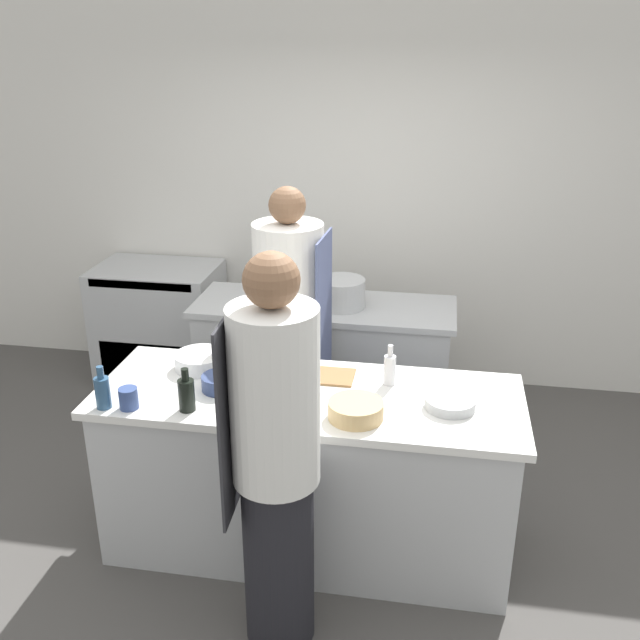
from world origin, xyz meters
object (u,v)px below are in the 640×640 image
at_px(bowl_mixing_large, 200,361).
at_px(cup, 129,398).
at_px(bowl_ceramic_blue, 220,383).
at_px(stockpot, 341,293).
at_px(chef_at_stove, 290,341).
at_px(bottle_olive_oil, 390,369).
at_px(bottle_cooking_oil, 245,388).
at_px(chef_at_prep_near, 275,462).
at_px(bowl_prep_small, 450,403).
at_px(bottle_vinegar, 103,391).
at_px(oven_range, 160,323).
at_px(bottle_sauce, 186,394).
at_px(bottle_wine, 244,351).
at_px(bowl_wooden_salad, 356,410).

distance_m(bowl_mixing_large, cup, 0.51).
relative_size(bowl_mixing_large, cup, 2.62).
xyz_separation_m(bowl_ceramic_blue, stockpot, (0.43, 1.25, 0.06)).
xyz_separation_m(chef_at_stove, bowl_ceramic_blue, (-0.21, -0.66, 0.04)).
relative_size(bottle_olive_oil, bowl_ceramic_blue, 1.16).
xyz_separation_m(bottle_cooking_oil, cup, (-0.55, -0.09, -0.06)).
bearing_deg(cup, chef_at_prep_near, -23.54).
bearing_deg(bowl_prep_small, bottle_cooking_oil, -169.62).
bearing_deg(bowl_prep_small, bottle_vinegar, -170.29).
relative_size(oven_range, bowl_mixing_large, 3.39).
bearing_deg(chef_at_stove, bottle_vinegar, -34.23).
xyz_separation_m(bottle_cooking_oil, bowl_ceramic_blue, (-0.18, 0.17, -0.07)).
height_order(bottle_vinegar, bottle_sauce, same).
bearing_deg(chef_at_prep_near, cup, 64.04).
bearing_deg(stockpot, bottle_olive_oil, -69.05).
distance_m(chef_at_stove, bowl_ceramic_blue, 0.70).
bearing_deg(cup, bottle_wine, 48.31).
relative_size(bottle_wine, bowl_prep_small, 1.19).
distance_m(oven_range, bowl_mixing_large, 1.89).
xyz_separation_m(bowl_prep_small, cup, (-1.50, -0.26, 0.03)).
height_order(oven_range, stockpot, stockpot).
bearing_deg(oven_range, bowl_wooden_salad, -47.98).
bearing_deg(bowl_mixing_large, bottle_sauce, -79.18).
relative_size(chef_at_stove, bowl_ceramic_blue, 9.65).
bearing_deg(bottle_cooking_oil, chef_at_stove, 87.51).
xyz_separation_m(bottle_wine, bowl_mixing_large, (-0.24, -0.01, -0.07)).
height_order(chef_at_prep_near, bottle_sauce, chef_at_prep_near).
bearing_deg(chef_at_stove, bottle_olive_oil, 56.25).
xyz_separation_m(chef_at_stove, cup, (-0.59, -0.92, 0.06)).
height_order(chef_at_prep_near, stockpot, chef_at_prep_near).
distance_m(bowl_mixing_large, bowl_prep_small, 1.33).
distance_m(bottle_vinegar, bottle_wine, 0.75).
relative_size(chef_at_prep_near, bowl_ceramic_blue, 9.75).
bearing_deg(bottle_sauce, bottle_wine, 71.30).
relative_size(bowl_prep_small, stockpot, 0.77).
xyz_separation_m(bowl_mixing_large, bowl_wooden_salad, (0.88, -0.38, -0.00)).
height_order(bowl_mixing_large, bowl_wooden_salad, bowl_mixing_large).
distance_m(oven_range, bowl_ceramic_blue, 2.16).
bearing_deg(oven_range, chef_at_prep_near, -58.12).
distance_m(bowl_ceramic_blue, cup, 0.45).
bearing_deg(bowl_prep_small, oven_range, 140.81).
xyz_separation_m(bottle_olive_oil, bowl_ceramic_blue, (-0.83, -0.20, -0.05)).
height_order(bottle_cooking_oil, bottle_sauce, bottle_cooking_oil).
height_order(oven_range, bottle_olive_oil, bottle_olive_oil).
distance_m(oven_range, bottle_vinegar, 2.22).
bearing_deg(bowl_prep_small, bottle_wine, 168.17).
xyz_separation_m(bowl_ceramic_blue, bowl_wooden_salad, (0.70, -0.17, 0.00)).
xyz_separation_m(chef_at_prep_near, bottle_cooking_oil, (-0.24, 0.43, 0.10)).
bearing_deg(bottle_olive_oil, bowl_mixing_large, 179.16).
bearing_deg(stockpot, bottle_vinegar, -121.05).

